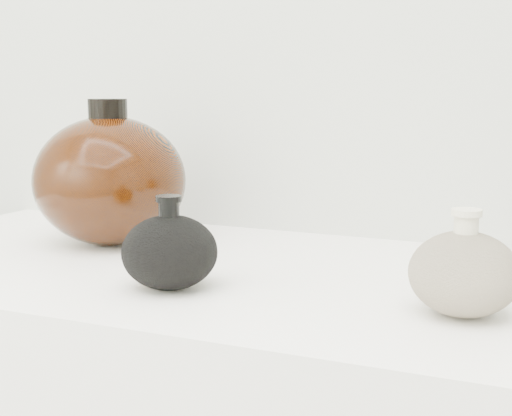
% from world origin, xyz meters
% --- Properties ---
extents(black_gourd_vase, '(0.13, 0.13, 0.11)m').
position_xyz_m(black_gourd_vase, '(-0.08, 0.84, 0.94)').
color(black_gourd_vase, black).
rests_on(black_gourd_vase, display_counter).
extents(cream_gourd_vase, '(0.11, 0.11, 0.11)m').
position_xyz_m(cream_gourd_vase, '(0.24, 0.87, 0.94)').
color(cream_gourd_vase, beige).
rests_on(cream_gourd_vase, display_counter).
extents(left_round_pot, '(0.29, 0.29, 0.21)m').
position_xyz_m(left_round_pot, '(-0.28, 1.01, 0.99)').
color(left_round_pot, black).
rests_on(left_round_pot, display_counter).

